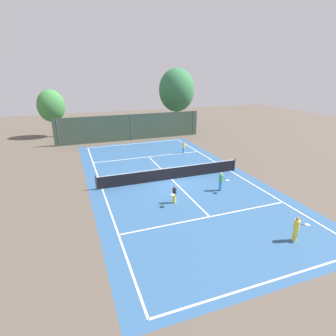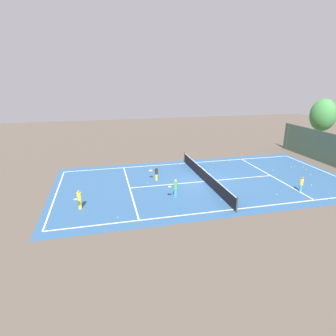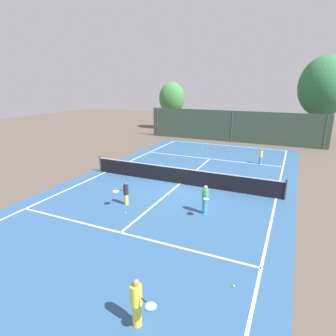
# 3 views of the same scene
# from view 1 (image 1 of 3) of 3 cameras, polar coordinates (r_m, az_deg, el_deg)

# --- Properties ---
(ground_plane) EXTENTS (80.00, 80.00, 0.00)m
(ground_plane) POSITION_cam_1_polar(r_m,az_deg,el_deg) (22.05, 0.71, -2.35)
(ground_plane) COLOR brown
(court_surface) EXTENTS (13.00, 25.00, 0.01)m
(court_surface) POSITION_cam_1_polar(r_m,az_deg,el_deg) (22.05, 0.71, -2.35)
(court_surface) COLOR #2D5684
(court_surface) RESTS_ON ground_plane
(tennis_net) EXTENTS (11.90, 0.10, 1.10)m
(tennis_net) POSITION_cam_1_polar(r_m,az_deg,el_deg) (21.86, 0.72, -1.11)
(tennis_net) COLOR #333833
(tennis_net) RESTS_ON ground_plane
(perimeter_fence) EXTENTS (18.00, 0.12, 3.20)m
(perimeter_fence) POSITION_cam_1_polar(r_m,az_deg,el_deg) (34.52, -7.75, 8.41)
(perimeter_fence) COLOR #384C3D
(perimeter_fence) RESTS_ON ground_plane
(tree_0) EXTENTS (3.38, 2.92, 6.03)m
(tree_0) POSITION_cam_1_polar(r_m,az_deg,el_deg) (38.57, -23.23, 11.78)
(tree_0) COLOR brown
(tree_0) RESTS_ON ground_plane
(tree_1) EXTENTS (5.17, 5.16, 8.63)m
(tree_1) POSITION_cam_1_polar(r_m,az_deg,el_deg) (41.46, 1.81, 15.93)
(tree_1) COLOR brown
(tree_1) RESTS_ON ground_plane
(player_0) EXTENTS (0.26, 0.26, 1.19)m
(player_0) POSITION_cam_1_polar(r_m,az_deg,el_deg) (28.93, 3.25, 4.33)
(player_0) COLOR #388CD8
(player_0) RESTS_ON ground_plane
(player_1) EXTENTS (0.64, 0.80, 1.19)m
(player_1) POSITION_cam_1_polar(r_m,az_deg,el_deg) (17.99, 1.34, -5.52)
(player_1) COLOR yellow
(player_1) RESTS_ON ground_plane
(player_2) EXTENTS (0.87, 0.55, 1.36)m
(player_2) POSITION_cam_1_polar(r_m,az_deg,el_deg) (15.67, 25.24, -11.36)
(player_2) COLOR yellow
(player_2) RESTS_ON ground_plane
(player_3) EXTENTS (0.58, 0.87, 1.39)m
(player_3) POSITION_cam_1_polar(r_m,az_deg,el_deg) (20.14, 11.00, -2.74)
(player_3) COLOR #388CD8
(player_3) RESTS_ON ground_plane
(tennis_ball_0) EXTENTS (0.07, 0.07, 0.07)m
(tennis_ball_0) POSITION_cam_1_polar(r_m,az_deg,el_deg) (31.32, -4.76, 4.40)
(tennis_ball_0) COLOR #CCE533
(tennis_ball_0) RESTS_ON ground_plane
(tennis_ball_1) EXTENTS (0.07, 0.07, 0.07)m
(tennis_ball_1) POSITION_cam_1_polar(r_m,az_deg,el_deg) (30.37, -3.23, 3.95)
(tennis_ball_1) COLOR #CCE533
(tennis_ball_1) RESTS_ON ground_plane
(tennis_ball_2) EXTENTS (0.07, 0.07, 0.07)m
(tennis_ball_2) POSITION_cam_1_polar(r_m,az_deg,el_deg) (23.46, 9.81, -1.17)
(tennis_ball_2) COLOR #CCE533
(tennis_ball_2) RESTS_ON ground_plane
(tennis_ball_3) EXTENTS (0.07, 0.07, 0.07)m
(tennis_ball_3) POSITION_cam_1_polar(r_m,az_deg,el_deg) (29.48, -15.55, 2.75)
(tennis_ball_3) COLOR #CCE533
(tennis_ball_3) RESTS_ON ground_plane
(tennis_ball_4) EXTENTS (0.07, 0.07, 0.07)m
(tennis_ball_4) POSITION_cam_1_polar(r_m,az_deg,el_deg) (30.99, -9.30, 4.04)
(tennis_ball_4) COLOR #CCE533
(tennis_ball_4) RESTS_ON ground_plane
(tennis_ball_5) EXTENTS (0.07, 0.07, 0.07)m
(tennis_ball_5) POSITION_cam_1_polar(r_m,az_deg,el_deg) (30.34, 0.31, 3.96)
(tennis_ball_5) COLOR #CCE533
(tennis_ball_5) RESTS_ON ground_plane
(tennis_ball_6) EXTENTS (0.07, 0.07, 0.07)m
(tennis_ball_6) POSITION_cam_1_polar(r_m,az_deg,el_deg) (31.62, -7.57, 4.45)
(tennis_ball_6) COLOR #CCE533
(tennis_ball_6) RESTS_ON ground_plane
(tennis_ball_7) EXTENTS (0.07, 0.07, 0.07)m
(tennis_ball_7) POSITION_cam_1_polar(r_m,az_deg,el_deg) (17.74, 3.98, -8.09)
(tennis_ball_7) COLOR #CCE533
(tennis_ball_7) RESTS_ON ground_plane
(tennis_ball_8) EXTENTS (0.07, 0.07, 0.07)m
(tennis_ball_8) POSITION_cam_1_polar(r_m,az_deg,el_deg) (28.46, -7.16, 2.73)
(tennis_ball_8) COLOR #CCE533
(tennis_ball_8) RESTS_ON ground_plane
(tennis_ball_9) EXTENTS (0.07, 0.07, 0.07)m
(tennis_ball_9) POSITION_cam_1_polar(r_m,az_deg,el_deg) (27.28, 5.26, 2.04)
(tennis_ball_9) COLOR #CCE533
(tennis_ball_9) RESTS_ON ground_plane
(tennis_ball_10) EXTENTS (0.07, 0.07, 0.07)m
(tennis_ball_10) POSITION_cam_1_polar(r_m,az_deg,el_deg) (23.55, -12.83, -1.30)
(tennis_ball_10) COLOR #CCE533
(tennis_ball_10) RESTS_ON ground_plane
(tennis_ball_11) EXTENTS (0.07, 0.07, 0.07)m
(tennis_ball_11) POSITION_cam_1_polar(r_m,az_deg,el_deg) (18.65, 24.00, -8.43)
(tennis_ball_11) COLOR #CCE533
(tennis_ball_11) RESTS_ON ground_plane
(tennis_ball_12) EXTENTS (0.07, 0.07, 0.07)m
(tennis_ball_12) POSITION_cam_1_polar(r_m,az_deg,el_deg) (31.70, -8.93, 4.42)
(tennis_ball_12) COLOR #CCE533
(tennis_ball_12) RESTS_ON ground_plane
(tennis_ball_13) EXTENTS (0.07, 0.07, 0.07)m
(tennis_ball_13) POSITION_cam_1_polar(r_m,az_deg,el_deg) (30.58, -9.00, 3.85)
(tennis_ball_13) COLOR #CCE533
(tennis_ball_13) RESTS_ON ground_plane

